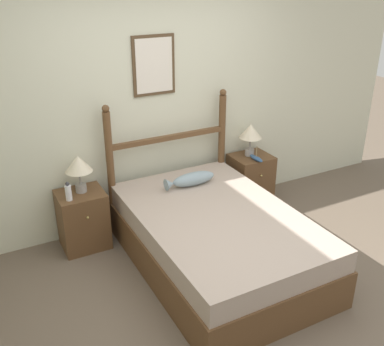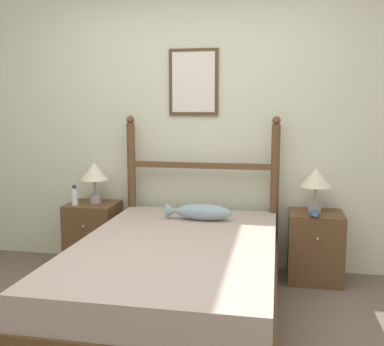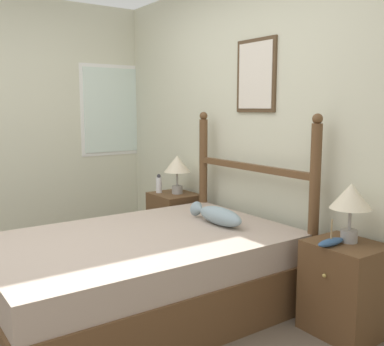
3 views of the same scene
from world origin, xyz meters
name	(u,v)px [view 2 (image 2 of 3)]	position (x,y,z in m)	size (l,w,h in m)	color
wall_back	(194,127)	(0.00, 1.73, 1.28)	(6.40, 0.08, 2.55)	beige
bed	(176,281)	(0.09, 0.57, 0.27)	(1.37, 2.08, 0.55)	brown
headboard	(201,189)	(0.09, 1.57, 0.74)	(1.37, 0.08, 1.39)	brown
nightstand_left	(93,234)	(-0.91, 1.47, 0.29)	(0.45, 0.41, 0.59)	brown
nightstand_right	(315,247)	(1.09, 1.47, 0.29)	(0.45, 0.41, 0.59)	brown
table_lamp_left	(95,173)	(-0.88, 1.50, 0.86)	(0.26, 0.26, 0.37)	gray
table_lamp_right	(316,180)	(1.07, 1.51, 0.86)	(0.26, 0.26, 0.37)	gray
bottle	(75,196)	(-1.03, 1.38, 0.67)	(0.06, 0.06, 0.19)	white
model_boat	(314,213)	(1.06, 1.35, 0.61)	(0.07, 0.23, 0.17)	#335684
fish_pillow	(200,212)	(0.15, 1.19, 0.62)	(0.54, 0.15, 0.13)	#8499A3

